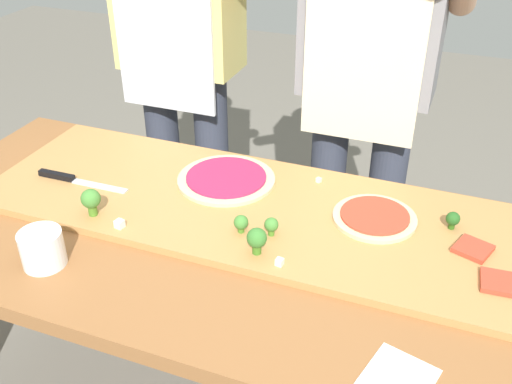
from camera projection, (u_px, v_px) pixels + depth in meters
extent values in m
cube|color=brown|center=(62.00, 224.00, 2.16)|extent=(0.07, 0.07, 0.71)
cube|color=brown|center=(229.00, 242.00, 1.44)|extent=(1.77, 0.80, 0.04)
cube|color=#B27F47|center=(261.00, 210.00, 1.51)|extent=(1.48, 0.49, 0.02)
cube|color=#B7BABF|center=(100.00, 186.00, 1.59)|extent=(0.16, 0.02, 0.00)
cube|color=black|center=(57.00, 175.00, 1.62)|extent=(0.11, 0.02, 0.02)
cylinder|color=beige|center=(375.00, 218.00, 1.45)|extent=(0.21, 0.21, 0.01)
cylinder|color=#BC3D28|center=(375.00, 215.00, 1.45)|extent=(0.17, 0.17, 0.01)
cylinder|color=beige|center=(226.00, 179.00, 1.61)|extent=(0.27, 0.27, 0.01)
cylinder|color=#9E234C|center=(226.00, 177.00, 1.61)|extent=(0.22, 0.22, 0.01)
cube|color=#BC3D28|center=(499.00, 283.00, 1.24)|extent=(0.08, 0.08, 0.01)
cube|color=#BC3D28|center=(473.00, 249.00, 1.34)|extent=(0.10, 0.10, 0.01)
cylinder|color=#487A23|center=(271.00, 232.00, 1.40)|extent=(0.02, 0.02, 0.02)
sphere|color=#427F33|center=(271.00, 224.00, 1.39)|extent=(0.03, 0.03, 0.03)
cylinder|color=#3F7220|center=(257.00, 248.00, 1.33)|extent=(0.02, 0.02, 0.03)
sphere|color=#38752D|center=(257.00, 238.00, 1.32)|extent=(0.05, 0.05, 0.05)
cylinder|color=#487A23|center=(240.00, 230.00, 1.40)|extent=(0.02, 0.02, 0.02)
sphere|color=#427F33|center=(240.00, 223.00, 1.39)|extent=(0.04, 0.04, 0.04)
cylinder|color=#487A23|center=(93.00, 210.00, 1.47)|extent=(0.02, 0.02, 0.03)
sphere|color=#427F33|center=(91.00, 199.00, 1.45)|extent=(0.05, 0.05, 0.05)
cylinder|color=#2C5915|center=(452.00, 225.00, 1.42)|extent=(0.02, 0.02, 0.02)
sphere|color=#23561E|center=(453.00, 219.00, 1.41)|extent=(0.03, 0.03, 0.03)
cube|color=silver|center=(319.00, 180.00, 1.61)|extent=(0.02, 0.02, 0.01)
cube|color=white|center=(279.00, 262.00, 1.30)|extent=(0.02, 0.02, 0.02)
cube|color=white|center=(119.00, 224.00, 1.42)|extent=(0.02, 0.02, 0.02)
cylinder|color=white|center=(42.00, 249.00, 1.32)|extent=(0.10, 0.10, 0.08)
cylinder|color=white|center=(44.00, 255.00, 1.33)|extent=(0.09, 0.09, 0.05)
cube|color=white|center=(395.00, 383.00, 1.05)|extent=(0.15, 0.18, 0.00)
cylinder|color=#333847|center=(167.00, 175.00, 2.27)|extent=(0.12, 0.12, 0.90)
cylinder|color=#333847|center=(214.00, 185.00, 2.21)|extent=(0.12, 0.12, 0.90)
cube|color=silver|center=(162.00, 18.00, 1.82)|extent=(0.34, 0.01, 0.60)
cylinder|color=#333847|center=(325.00, 207.00, 2.08)|extent=(0.12, 0.12, 0.90)
cylinder|color=#333847|center=(382.00, 219.00, 2.02)|extent=(0.12, 0.12, 0.90)
cube|color=gray|center=(375.00, 1.00, 1.67)|extent=(0.40, 0.20, 0.55)
cube|color=beige|center=(364.00, 41.00, 1.63)|extent=(0.34, 0.01, 0.60)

